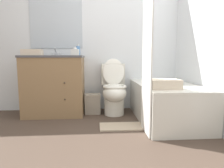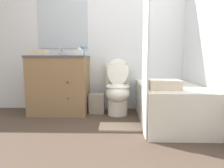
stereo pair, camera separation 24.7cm
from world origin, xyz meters
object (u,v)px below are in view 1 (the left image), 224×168
at_px(bathtub, 166,102).
at_px(toilet, 114,90).
at_px(tissue_box, 75,52).
at_px(soap_dispenser, 78,51).
at_px(sink_faucet, 56,53).
at_px(bath_mat, 123,126).
at_px(vanity_cabinet, 55,85).
at_px(hand_towel_folded, 32,52).
at_px(wastebasket, 93,104).
at_px(bath_towel_folded, 165,84).

bearing_deg(bathtub, toilet, 152.41).
distance_m(tissue_box, soap_dispenser, 0.08).
bearing_deg(toilet, sink_faucet, 165.24).
bearing_deg(sink_faucet, bath_mat, -41.53).
relative_size(soap_dispenser, bath_mat, 0.29).
relative_size(tissue_box, soap_dispenser, 0.75).
distance_m(vanity_cabinet, toilet, 0.90).
bearing_deg(hand_towel_folded, soap_dispenser, 14.01).
height_order(bathtub, wastebasket, bathtub).
height_order(toilet, bath_towel_folded, toilet).
distance_m(vanity_cabinet, sink_faucet, 0.51).
bearing_deg(tissue_box, bathtub, -16.14).
xyz_separation_m(bath_towel_folded, bath_mat, (-0.47, 0.14, -0.55)).
distance_m(sink_faucet, bathtub, 1.82).
bearing_deg(toilet, bathtub, -27.59).
bearing_deg(wastebasket, sink_faucet, 162.40).
distance_m(toilet, bathtub, 0.79).
bearing_deg(bath_mat, vanity_cabinet, 145.42).
xyz_separation_m(sink_faucet, toilet, (0.90, -0.24, -0.56)).
height_order(toilet, tissue_box, tissue_box).
bearing_deg(hand_towel_folded, tissue_box, 9.50).
bearing_deg(vanity_cabinet, tissue_box, -7.61).
distance_m(wastebasket, hand_towel_folded, 1.15).
bearing_deg(bath_mat, soap_dispenser, 131.40).
bearing_deg(toilet, soap_dispenser, 173.25).
bearing_deg(vanity_cabinet, hand_towel_folded, -151.75).
bearing_deg(wastebasket, bath_towel_folded, -43.46).
distance_m(bathtub, tissue_box, 1.48).
bearing_deg(bath_mat, toilet, 95.56).
distance_m(toilet, soap_dispenser, 0.81).
xyz_separation_m(hand_towel_folded, bath_towel_folded, (1.68, -0.66, -0.38)).
distance_m(wastebasket, tissue_box, 0.83).
bearing_deg(bathtub, wastebasket, 157.76).
bearing_deg(soap_dispenser, hand_towel_folded, -165.99).
height_order(sink_faucet, bath_towel_folded, sink_faucet).
relative_size(vanity_cabinet, bath_towel_folded, 2.60).
height_order(toilet, bath_mat, toilet).
bearing_deg(bath_towel_folded, bath_mat, 163.08).
height_order(vanity_cabinet, tissue_box, tissue_box).
relative_size(sink_faucet, soap_dispenser, 0.84).
relative_size(toilet, bathtub, 0.62).
bearing_deg(bath_towel_folded, vanity_cabinet, 150.62).
xyz_separation_m(wastebasket, bath_towel_folded, (0.85, -0.81, 0.40)).
relative_size(toilet, soap_dispenser, 4.99).
relative_size(sink_faucet, toilet, 0.17).
relative_size(sink_faucet, wastebasket, 0.47).
height_order(vanity_cabinet, hand_towel_folded, hand_towel_folded).
xyz_separation_m(sink_faucet, hand_towel_folded, (-0.26, -0.33, 0.01)).
relative_size(bathtub, hand_towel_folded, 5.05).
relative_size(vanity_cabinet, hand_towel_folded, 3.27).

